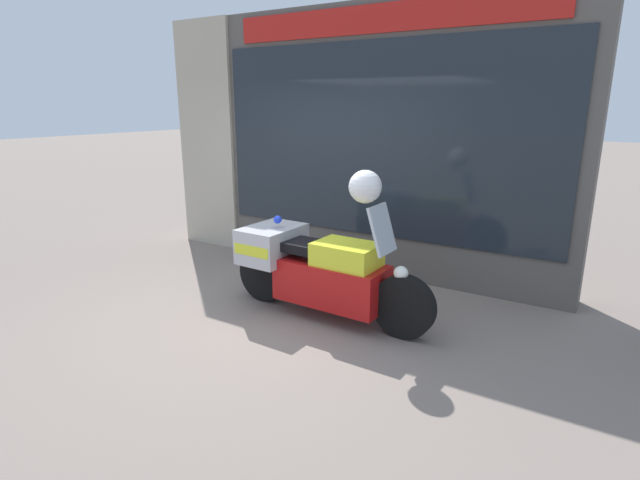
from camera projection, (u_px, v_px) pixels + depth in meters
The scene contains 5 objects.
ground_plane at pixel (258, 313), 5.37m from camera, with size 60.00×60.00×0.00m, color gray.
shop_building at pixel (321, 141), 6.78m from camera, with size 5.80×0.55×3.36m.
window_display at pixel (379, 238), 6.68m from camera, with size 4.31×0.30×1.79m.
paramedic_motorcycle at pixel (315, 268), 5.24m from camera, with size 2.34×0.73×1.27m.
white_helmet at pixel (365, 187), 4.69m from camera, with size 0.32×0.32×0.32m, color white.
Camera 1 is at (3.21, -3.85, 2.19)m, focal length 28.00 mm.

